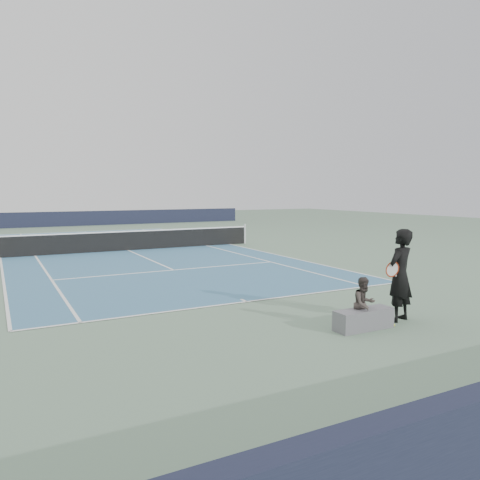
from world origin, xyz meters
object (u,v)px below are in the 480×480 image
tennis_ball (394,325)px  tennis_net (128,240)px  tennis_player (400,275)px  spectator_bench (364,311)px

tennis_ball → tennis_net: bearing=96.4°
tennis_ball → tennis_player: bearing=33.2°
tennis_player → spectator_bench: (-1.13, -0.13, -0.64)m
tennis_ball → spectator_bench: (-0.70, 0.15, 0.35)m
tennis_net → spectator_bench: bearing=-86.2°
tennis_player → spectator_bench: tennis_player is taller
tennis_player → tennis_ball: tennis_player is taller
tennis_net → tennis_player: 15.13m
spectator_bench → tennis_net: bearing=93.8°
tennis_net → tennis_ball: (1.71, -15.25, -0.47)m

